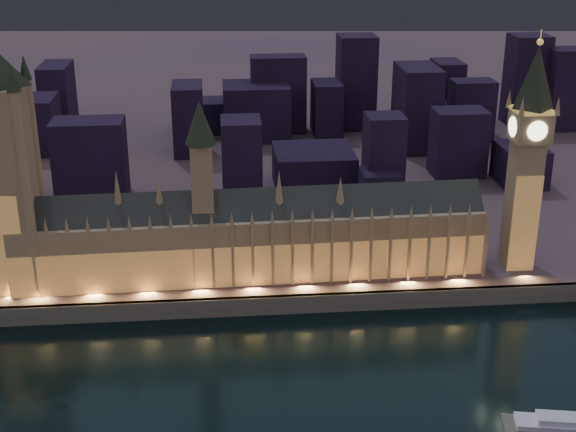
{
  "coord_description": "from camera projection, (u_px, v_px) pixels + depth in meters",
  "views": [
    {
      "loc": [
        -23.37,
        -253.94,
        160.6
      ],
      "look_at": [
        5.0,
        55.0,
        38.0
      ],
      "focal_mm": 50.0,
      "sensor_mm": 36.0,
      "label": 1
    }
  ],
  "objects": [
    {
      "name": "palace_of_westminster",
      "position": [
        249.0,
        237.0,
        342.75
      ],
      "size": [
        202.0,
        25.63,
        78.0
      ],
      "color": "#8F7E5A",
      "rests_on": "north_bank"
    },
    {
      "name": "city_backdrop",
      "position": [
        300.0,
        117.0,
        516.54
      ],
      "size": [
        464.7,
        215.63,
        68.07
      ],
      "color": "black",
      "rests_on": "north_bank"
    },
    {
      "name": "elizabeth_tower",
      "position": [
        529.0,
        140.0,
        338.47
      ],
      "size": [
        18.0,
        18.0,
        104.17
      ],
      "color": "#8F7E5A",
      "rests_on": "north_bank"
    },
    {
      "name": "river_boat",
      "position": [
        574.0,
        425.0,
        260.75
      ],
      "size": [
        46.13,
        19.2,
        4.5
      ],
      "color": "#454D48",
      "rests_on": "ground"
    },
    {
      "name": "north_bank",
      "position": [
        239.0,
        73.0,
        776.3
      ],
      "size": [
        2000.0,
        960.0,
        8.0
      ],
      "primitive_type": "cube",
      "color": "#403344",
      "rests_on": "ground"
    },
    {
      "name": "victoria_tower",
      "position": [
        0.0,
        156.0,
        320.21
      ],
      "size": [
        31.68,
        31.68,
        115.53
      ],
      "color": "#8F7E5A",
      "rests_on": "north_bank"
    },
    {
      "name": "embankment_wall",
      "position": [
        279.0,
        305.0,
        332.69
      ],
      "size": [
        2000.0,
        2.5,
        8.0
      ],
      "primitive_type": "cube",
      "color": "#454D48",
      "rests_on": "ground"
    },
    {
      "name": "ground_plane",
      "position": [
        288.0,
        366.0,
        296.19
      ],
      "size": [
        2000.0,
        2000.0,
        0.0
      ],
      "primitive_type": "plane",
      "color": "black",
      "rests_on": "ground"
    }
  ]
}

